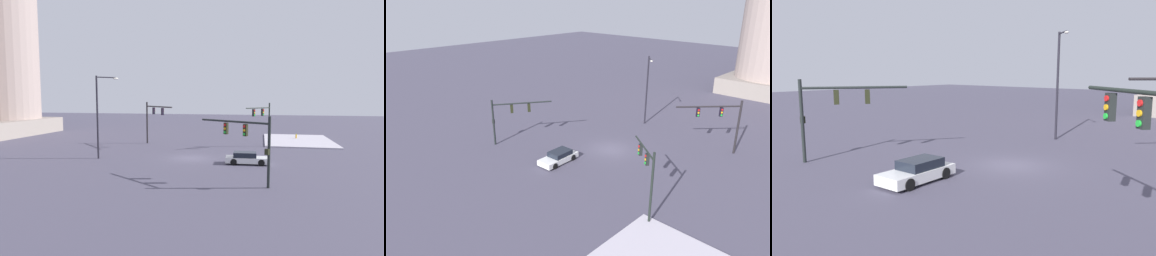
# 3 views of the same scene
# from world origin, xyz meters

# --- Properties ---
(ground_plane) EXTENTS (181.32, 181.32, 0.00)m
(ground_plane) POSITION_xyz_m (0.00, 0.00, 0.00)
(ground_plane) COLOR #464354
(traffic_signal_near_corner) EXTENTS (3.77, 3.08, 5.94)m
(traffic_signal_near_corner) POSITION_xyz_m (9.76, -7.81, 4.06)
(traffic_signal_near_corner) COLOR black
(traffic_signal_near_corner) RESTS_ON ground
(traffic_signal_opposite_side) EXTENTS (4.15, 5.76, 5.36)m
(traffic_signal_opposite_side) POSITION_xyz_m (-9.63, -6.68, 3.68)
(traffic_signal_opposite_side) COLOR black
(traffic_signal_opposite_side) RESTS_ON ground
(traffic_signal_cross_street) EXTENTS (4.95, 5.18, 6.01)m
(traffic_signal_cross_street) POSITION_xyz_m (9.09, 7.33, 4.16)
(traffic_signal_cross_street) COLOR black
(traffic_signal_cross_street) RESTS_ON ground
(streetlamp_curved_arm) EXTENTS (1.82, 2.00, 9.03)m
(streetlamp_curved_arm) POSITION_xyz_m (-2.02, 9.72, 5.19)
(streetlamp_curved_arm) COLOR black
(streetlamp_curved_arm) RESTS_ON ground
(sedan_car_approaching) EXTENTS (2.01, 4.43, 1.21)m
(sedan_car_approaching) POSITION_xyz_m (-1.91, -6.21, 0.57)
(sedan_car_approaching) COLOR silver
(sedan_car_approaching) RESTS_ON ground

